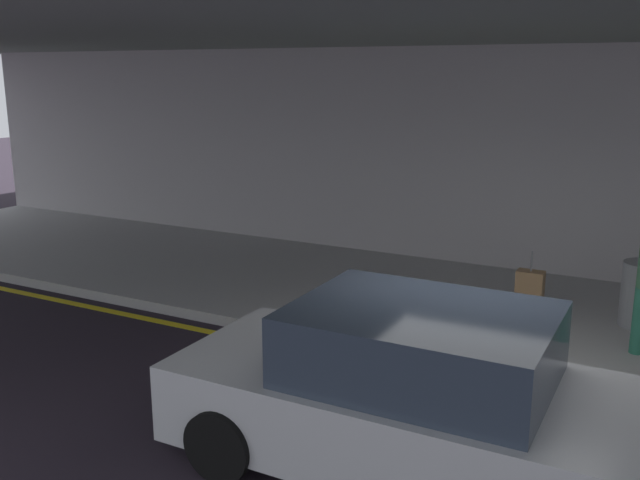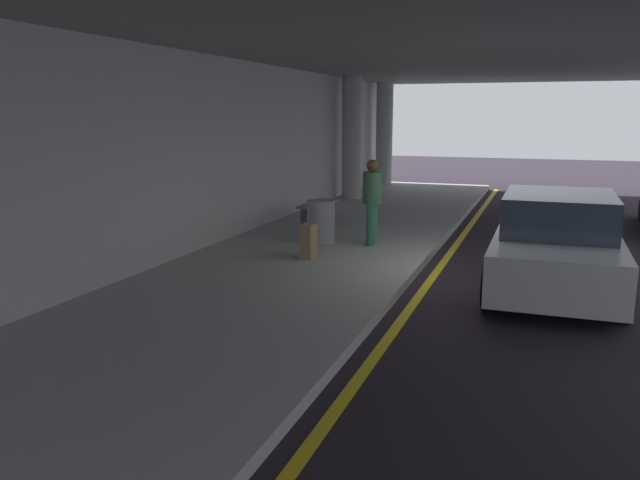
# 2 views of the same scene
# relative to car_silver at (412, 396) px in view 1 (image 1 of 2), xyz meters

# --- Properties ---
(ground_plane) EXTENTS (60.00, 60.00, 0.00)m
(ground_plane) POSITION_rel_car_silver_xyz_m (0.27, 1.17, -0.71)
(ground_plane) COLOR black
(sidewalk) EXTENTS (26.00, 4.20, 0.15)m
(sidewalk) POSITION_rel_car_silver_xyz_m (0.27, 4.27, -0.64)
(sidewalk) COLOR #A7A7A8
(sidewalk) RESTS_ON ground
(lane_stripe_yellow) EXTENTS (26.00, 0.14, 0.01)m
(lane_stripe_yellow) POSITION_rel_car_silver_xyz_m (0.27, 1.91, -0.71)
(lane_stripe_yellow) COLOR yellow
(lane_stripe_yellow) RESTS_ON ground
(ceiling_overhang) EXTENTS (28.00, 13.20, 0.30)m
(ceiling_overhang) POSITION_rel_car_silver_xyz_m (0.27, 3.77, 3.24)
(ceiling_overhang) COLOR gray
(ceiling_overhang) RESTS_ON support_column_far_left
(terminal_back_wall) EXTENTS (26.00, 0.30, 3.80)m
(terminal_back_wall) POSITION_rel_car_silver_xyz_m (0.27, 6.52, 1.19)
(terminal_back_wall) COLOR #B7B2B4
(terminal_back_wall) RESTS_ON ground
(car_silver) EXTENTS (4.10, 1.92, 1.50)m
(car_silver) POSITION_rel_car_silver_xyz_m (0.00, 0.00, 0.00)
(car_silver) COLOR silver
(car_silver) RESTS_ON ground
(suitcase_upright_primary) EXTENTS (0.36, 0.22, 0.90)m
(suitcase_upright_primary) POSITION_rel_car_silver_xyz_m (0.13, 4.16, -0.25)
(suitcase_upright_primary) COLOR #98724A
(suitcase_upright_primary) RESTS_ON sidewalk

